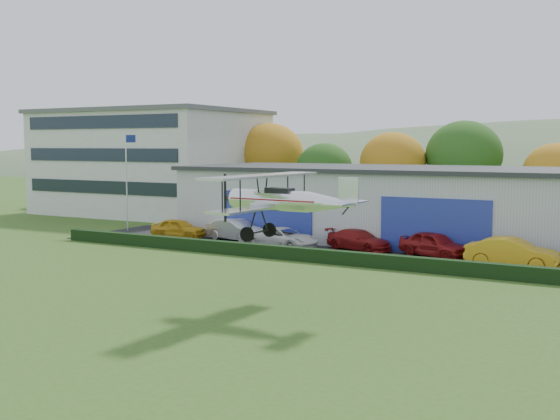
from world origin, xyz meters
The scene contains 15 objects.
ground centered at (0.00, 0.00, 0.00)m, with size 300.00×300.00×0.00m, color #31571B.
apron centered at (3.00, 21.00, 0.03)m, with size 48.00×9.00×0.05m, color black.
hedge centered at (3.00, 16.20, 0.40)m, with size 46.00×0.60×0.80m, color black.
hangar centered at (5.00, 27.98, 2.66)m, with size 40.60×12.60×5.30m.
office_block centered at (-28.00, 35.00, 5.21)m, with size 20.60×15.60×10.40m.
flagpole centered at (-19.88, 22.00, 4.78)m, with size 1.05×0.10×8.00m.
tree_belt centered at (0.85, 40.62, 5.61)m, with size 75.70×13.22×10.12m.
distant_hills centered at (-4.38, 140.00, -13.05)m, with size 430.00×196.00×56.00m.
car_0 centered at (-13.74, 20.49, 0.76)m, with size 1.68×4.18×1.42m, color gold.
car_1 centered at (-9.12, 21.16, 0.84)m, with size 1.68×4.81×1.58m, color silver.
car_2 centered at (-4.56, 19.83, 0.73)m, with size 2.27×4.92×1.37m, color silver.
car_3 centered at (0.19, 21.39, 0.72)m, with size 1.87×4.61×1.34m, color maroon.
car_4 centered at (5.31, 21.04, 0.83)m, with size 1.85×4.60×1.57m, color maroon.
car_5 centered at (10.10, 19.65, 0.88)m, with size 1.77×5.07×1.67m, color gold.
biplane centered at (3.09, 5.37, 4.68)m, with size 6.48×7.42×2.78m.
Camera 1 is at (16.42, -19.24, 6.91)m, focal length 43.09 mm.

